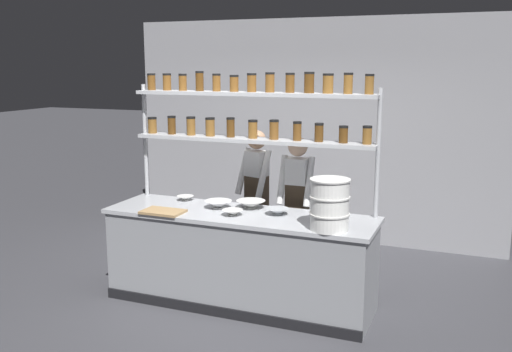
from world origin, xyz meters
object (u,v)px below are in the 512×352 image
(container_stack, at_px, (330,204))
(spice_shelf_unit, at_px, (252,119))
(serving_cup_front, at_px, (319,212))
(prep_bowl_center_back, at_px, (232,213))
(prep_bowl_center_front, at_px, (278,212))
(cutting_board, at_px, (163,212))
(prep_bowl_near_right, at_px, (251,204))
(prep_bowl_far_left, at_px, (218,204))
(chef_left, at_px, (256,193))
(prep_bowl_near_left, at_px, (185,198))
(chef_center, at_px, (297,202))

(container_stack, bearing_deg, spice_shelf_unit, 149.45)
(spice_shelf_unit, xyz_separation_m, serving_cup_front, (0.75, -0.19, -0.82))
(prep_bowl_center_back, relative_size, serving_cup_front, 1.97)
(spice_shelf_unit, xyz_separation_m, prep_bowl_center_front, (0.36, -0.25, -0.84))
(cutting_board, relative_size, serving_cup_front, 3.89)
(prep_bowl_center_front, bearing_deg, spice_shelf_unit, 145.30)
(prep_bowl_near_right, bearing_deg, prep_bowl_far_left, -159.89)
(chef_left, relative_size, serving_cup_front, 15.78)
(prep_bowl_center_front, xyz_separation_m, prep_bowl_near_right, (-0.33, 0.13, 0.01))
(cutting_board, height_order, prep_bowl_center_back, prep_bowl_center_back)
(spice_shelf_unit, distance_m, prep_bowl_near_right, 0.84)
(cutting_board, relative_size, prep_bowl_near_right, 1.38)
(spice_shelf_unit, xyz_separation_m, container_stack, (0.94, -0.56, -0.65))
(container_stack, height_order, prep_bowl_near_right, container_stack)
(prep_bowl_center_back, height_order, prep_bowl_far_left, prep_bowl_far_left)
(prep_bowl_near_left, relative_size, prep_bowl_center_back, 0.88)
(chef_center, bearing_deg, prep_bowl_far_left, -137.19)
(prep_bowl_near_right, height_order, prep_bowl_far_left, prep_bowl_near_right)
(prep_bowl_center_front, bearing_deg, prep_bowl_near_right, 158.69)
(spice_shelf_unit, xyz_separation_m, prep_bowl_center_back, (-0.03, -0.44, -0.84))
(container_stack, bearing_deg, prep_bowl_center_back, 172.96)
(container_stack, distance_m, prep_bowl_center_front, 0.69)
(prep_bowl_near_left, distance_m, prep_bowl_far_left, 0.49)
(chef_left, bearing_deg, prep_bowl_center_back, -64.19)
(container_stack, distance_m, prep_bowl_far_left, 1.27)
(prep_bowl_near_right, height_order, serving_cup_front, serving_cup_front)
(prep_bowl_near_left, height_order, serving_cup_front, serving_cup_front)
(cutting_board, bearing_deg, chef_center, 42.14)
(chef_left, relative_size, prep_bowl_near_left, 9.13)
(container_stack, xyz_separation_m, cutting_board, (-1.63, -0.04, -0.21))
(cutting_board, xyz_separation_m, prep_bowl_near_left, (-0.05, 0.53, 0.01))
(cutting_board, bearing_deg, prep_bowl_near_left, 95.17)
(serving_cup_front, bearing_deg, prep_bowl_center_front, -171.78)
(prep_bowl_near_left, relative_size, prep_bowl_far_left, 0.65)
(spice_shelf_unit, xyz_separation_m, chef_center, (0.36, 0.35, -0.88))
(prep_bowl_center_back, height_order, prep_bowl_near_right, prep_bowl_near_right)
(chef_left, height_order, prep_bowl_near_left, chef_left)
(container_stack, distance_m, cutting_board, 1.64)
(chef_center, xyz_separation_m, prep_bowl_center_front, (-0.00, -0.60, 0.04))
(prep_bowl_center_back, xyz_separation_m, prep_bowl_near_right, (0.06, 0.32, 0.01))
(prep_bowl_far_left, bearing_deg, prep_bowl_near_right, 20.11)
(spice_shelf_unit, height_order, chef_center, spice_shelf_unit)
(chef_left, xyz_separation_m, serving_cup_front, (0.91, -0.70, 0.04))
(prep_bowl_center_front, xyz_separation_m, prep_bowl_center_back, (-0.39, -0.19, -0.00))
(prep_bowl_far_left, height_order, serving_cup_front, serving_cup_front)
(cutting_board, bearing_deg, spice_shelf_unit, 41.08)
(prep_bowl_near_right, bearing_deg, prep_bowl_near_left, 176.07)
(cutting_board, distance_m, prep_bowl_far_left, 0.55)
(prep_bowl_far_left, bearing_deg, prep_bowl_center_back, -39.72)
(chef_center, height_order, container_stack, chef_center)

